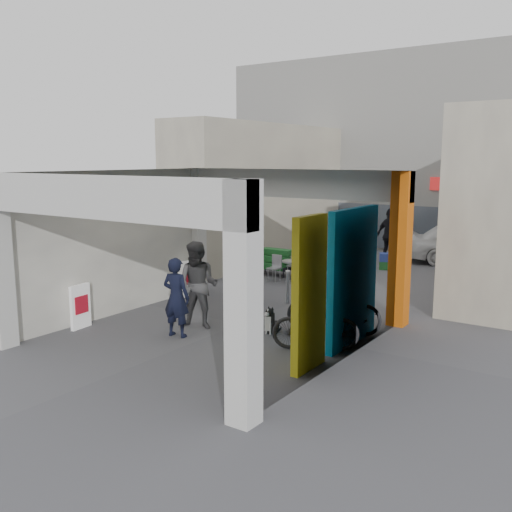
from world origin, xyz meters
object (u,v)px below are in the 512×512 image
Objects in this scene: bicycle_rear at (316,325)px; white_van at (472,243)px; man_crates at (390,235)px; man_elderly at (324,284)px; border_collie at (271,322)px; man_with_dog at (176,297)px; produce_stand at (274,265)px; man_back_turned at (198,285)px; bicycle_front at (334,308)px; cafe_set at (293,271)px.

bicycle_rear is 0.38× the size of white_van.
man_crates reaches higher than white_van.
bicycle_rear is 11.42m from white_van.
border_collie is at bearing -79.90° from man_elderly.
bicycle_rear is (1.07, -2.36, -0.26)m from man_elderly.
man_with_dog reaches higher than border_collie.
man_back_turned is (1.85, -5.98, 0.65)m from produce_stand.
produce_stand is 7.41m from white_van.
produce_stand is 6.30m from man_back_turned.
white_van is (0.31, 10.20, 0.22)m from bicycle_front.
produce_stand is 7.49m from bicycle_rear.
man_back_turned reaches higher than produce_stand.
bicycle_rear is (0.23, -1.22, -0.03)m from bicycle_front.
border_collie is 1.43m from bicycle_rear.
white_van reaches higher than bicycle_front.
bicycle_rear is (1.33, -0.43, 0.28)m from border_collie.
cafe_set reaches higher than border_collie.
border_collie is 11.10m from white_van.
border_collie is 1.82m from man_back_turned.
man_with_dog is 1.11× the size of man_elderly.
bicycle_front is (3.53, -4.18, 0.26)m from cafe_set.
bicycle_front is 1.20× the size of bicycle_rear.
white_van is (0.08, 11.42, 0.25)m from bicycle_rear.
cafe_set is 1.05m from produce_stand.
bicycle_front is at bearing -18.18° from bicycle_rear.
man_elderly is (1.82, 2.55, -0.21)m from man_back_turned.
white_van is at bearing -29.32° from bicycle_rear.
man_crates is (2.26, 4.29, 0.66)m from produce_stand.
border_collie is at bearing 153.12° from white_van.
border_collie is 2.03m from man_elderly.
man_back_turned is 1.27× the size of man_elderly.
man_elderly is 0.34× the size of white_van.
produce_stand is 6.98m from man_with_dog.
man_crates is at bearing 68.53° from man_back_turned.
border_collie is at bearing -63.99° from cafe_set.
man_with_dog reaches higher than man_elderly.
bicycle_front is (2.25, -8.87, -0.45)m from man_crates.
man_with_dog is at bearing 107.47° from man_crates.
white_van reaches higher than bicycle_rear.
man_elderly reaches higher than cafe_set.
border_collie is at bearing -62.54° from produce_stand.
man_crates is 0.96× the size of bicycle_front.
cafe_set is 5.54m from border_collie.
man_elderly is (0.27, 1.94, 0.53)m from border_collie.
man_back_turned is at bearing 64.67° from bicycle_rear.
produce_stand reaches higher than border_collie.
bicycle_rear is (2.88, 0.18, -0.46)m from man_back_turned.
man_crates reaches higher than man_back_turned.
cafe_set is 0.67× the size of man_crates.
cafe_set is at bearing 23.68° from bicycle_front.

